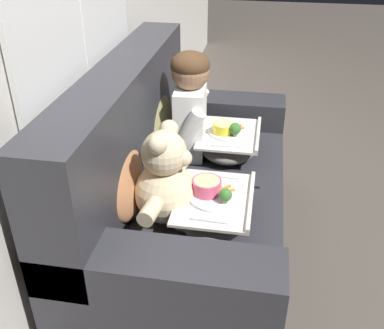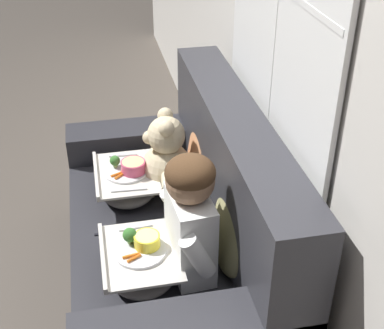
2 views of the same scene
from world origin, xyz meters
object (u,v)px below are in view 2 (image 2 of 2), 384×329
(throw_pillow_behind_child, at_px, (233,228))
(lap_tray_child, at_px, (141,262))
(couch, at_px, (180,238))
(lap_tray_teddy, at_px, (127,182))
(child_figure, at_px, (190,212))
(throw_pillow_behind_teddy, at_px, (202,153))
(teddy_bear, at_px, (166,159))

(throw_pillow_behind_child, xyz_separation_m, lap_tray_child, (-0.00, -0.39, -0.12))
(couch, distance_m, lap_tray_teddy, 0.40)
(child_figure, height_order, lap_tray_child, child_figure)
(lap_tray_teddy, bearing_deg, couch, 35.95)
(throw_pillow_behind_teddy, relative_size, teddy_bear, 0.87)
(teddy_bear, relative_size, lap_tray_teddy, 1.12)
(throw_pillow_behind_child, distance_m, child_figure, 0.21)
(child_figure, xyz_separation_m, lap_tray_teddy, (-0.60, -0.21, -0.23))
(lap_tray_child, bearing_deg, child_figure, 89.54)
(teddy_bear, bearing_deg, throw_pillow_behind_child, 17.16)
(child_figure, bearing_deg, teddy_bear, -179.53)
(throw_pillow_behind_child, height_order, teddy_bear, teddy_bear)
(lap_tray_teddy, bearing_deg, child_figure, 18.92)
(child_figure, height_order, teddy_bear, child_figure)
(teddy_bear, height_order, lap_tray_teddy, teddy_bear)
(child_figure, distance_m, teddy_bear, 0.61)
(couch, bearing_deg, lap_tray_child, -36.14)
(throw_pillow_behind_teddy, bearing_deg, lap_tray_teddy, -89.92)
(teddy_bear, bearing_deg, lap_tray_child, -18.57)
(throw_pillow_behind_child, distance_m, lap_tray_teddy, 0.72)
(throw_pillow_behind_child, relative_size, child_figure, 0.77)
(couch, distance_m, teddy_bear, 0.40)
(throw_pillow_behind_child, bearing_deg, lap_tray_child, -90.23)
(throw_pillow_behind_teddy, xyz_separation_m, lap_tray_teddy, (0.00, -0.39, -0.12))
(couch, distance_m, throw_pillow_behind_teddy, 0.44)
(child_figure, distance_m, lap_tray_teddy, 0.67)
(lap_tray_teddy, bearing_deg, teddy_bear, 90.36)
(lap_tray_child, xyz_separation_m, lap_tray_teddy, (-0.60, 0.00, 0.00))
(child_figure, distance_m, lap_tray_child, 0.31)
(throw_pillow_behind_teddy, bearing_deg, throw_pillow_behind_child, -0.00)
(couch, height_order, throw_pillow_behind_child, couch)
(couch, height_order, throw_pillow_behind_teddy, couch)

